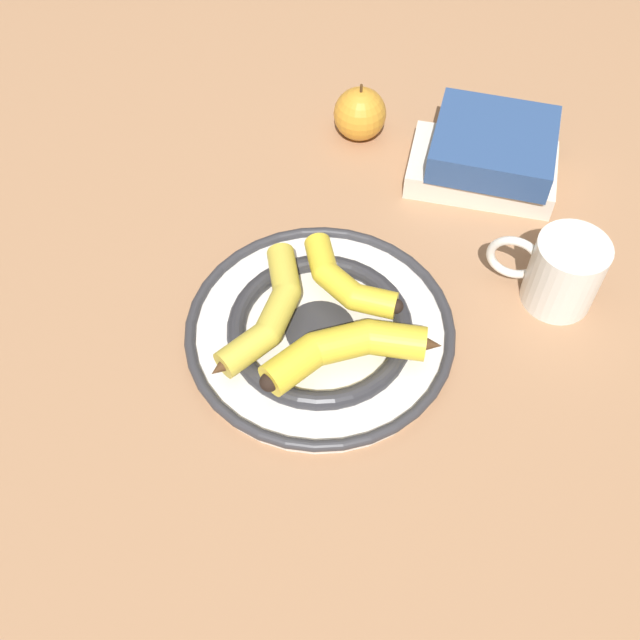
% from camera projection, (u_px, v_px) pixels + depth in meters
% --- Properties ---
extents(ground_plane, '(2.80, 2.80, 0.00)m').
position_uv_depth(ground_plane, '(328.00, 309.00, 0.93)').
color(ground_plane, '#A87A56').
extents(decorative_bowl, '(0.32, 0.32, 0.03)m').
position_uv_depth(decorative_bowl, '(320.00, 330.00, 0.90)').
color(decorative_bowl, white).
rests_on(decorative_bowl, ground_plane).
extents(banana_a, '(0.17, 0.06, 0.03)m').
position_uv_depth(banana_a, '(342.00, 279.00, 0.90)').
color(banana_a, yellow).
rests_on(banana_a, decorative_bowl).
extents(banana_b, '(0.12, 0.20, 0.04)m').
position_uv_depth(banana_b, '(348.00, 348.00, 0.84)').
color(banana_b, yellow).
rests_on(banana_b, decorative_bowl).
extents(banana_c, '(0.11, 0.19, 0.03)m').
position_uv_depth(banana_c, '(269.00, 313.00, 0.87)').
color(banana_c, gold).
rests_on(banana_c, decorative_bowl).
extents(book_stack, '(0.24, 0.23, 0.08)m').
position_uv_depth(book_stack, '(489.00, 156.00, 1.04)').
color(book_stack, silver).
rests_on(book_stack, ground_plane).
extents(coffee_mug, '(0.13, 0.09, 0.10)m').
position_uv_depth(coffee_mug, '(562.00, 271.00, 0.91)').
color(coffee_mug, white).
rests_on(coffee_mug, ground_plane).
extents(apple, '(0.08, 0.08, 0.09)m').
position_uv_depth(apple, '(360.00, 114.00, 1.09)').
color(apple, gold).
rests_on(apple, ground_plane).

